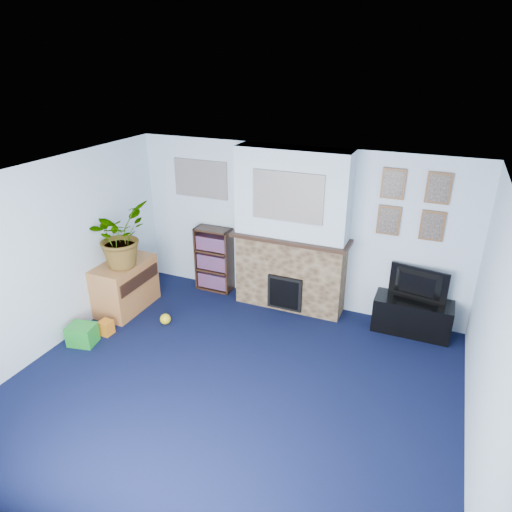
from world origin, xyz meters
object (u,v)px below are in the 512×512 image
at_px(television, 417,285).
at_px(bookshelf, 214,260).
at_px(tv_stand, 412,317).
at_px(sideboard, 125,287).

bearing_deg(television, bookshelf, 9.01).
height_order(tv_stand, television, television).
height_order(tv_stand, sideboard, sideboard).
distance_m(bookshelf, sideboard, 1.43).
bearing_deg(bookshelf, television, -1.05).
bearing_deg(bookshelf, tv_stand, -1.42).
bearing_deg(television, tv_stand, 100.06).
relative_size(tv_stand, bookshelf, 0.98).
bearing_deg(sideboard, tv_stand, 13.89).
bearing_deg(television, sideboard, 24.22).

